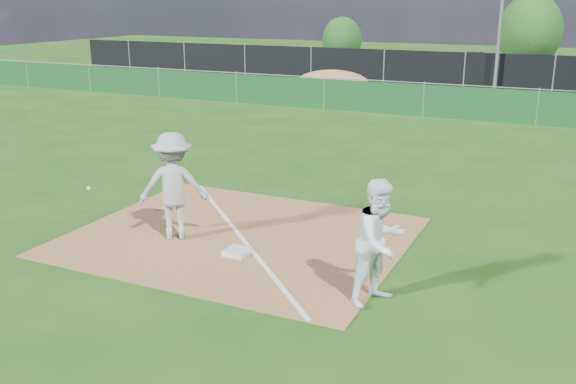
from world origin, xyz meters
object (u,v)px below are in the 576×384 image
at_px(tree_left, 342,40).
at_px(tree_mid, 530,31).
at_px(car_mid, 477,67).
at_px(runner, 380,242).
at_px(light_pole, 502,4).
at_px(car_left, 390,61).
at_px(play_at_first, 174,186).
at_px(first_base, 237,252).

distance_m(tree_left, tree_mid, 11.71).
bearing_deg(car_mid, tree_left, 79.68).
relative_size(runner, car_mid, 0.42).
bearing_deg(car_mid, light_pole, -143.65).
bearing_deg(runner, light_pole, 29.29).
height_order(car_left, tree_mid, tree_mid).
xyz_separation_m(tree_left, tree_mid, (11.59, 1.52, 0.74)).
relative_size(play_at_first, tree_mid, 0.63).
xyz_separation_m(light_pole, runner, (1.63, -23.15, -3.07)).
height_order(first_base, tree_mid, tree_mid).
bearing_deg(car_mid, tree_mid, 1.08).
height_order(runner, car_left, runner).
relative_size(light_pole, play_at_first, 2.80).
bearing_deg(light_pole, first_base, -92.82).
bearing_deg(play_at_first, light_pole, 83.52).
xyz_separation_m(runner, tree_left, (-12.90, 32.78, 0.67)).
relative_size(first_base, car_mid, 0.09).
bearing_deg(first_base, light_pole, 87.18).
distance_m(first_base, runner, 2.94).
relative_size(car_left, tree_mid, 0.92).
distance_m(first_base, car_mid, 27.10).
bearing_deg(runner, tree_mid, 27.46).
xyz_separation_m(car_left, car_mid, (5.11, -0.96, 0.01)).
distance_m(light_pole, car_mid, 5.85).
distance_m(runner, car_left, 29.87).
relative_size(play_at_first, runner, 1.54).
bearing_deg(first_base, play_at_first, 170.56).
relative_size(runner, car_left, 0.44).
relative_size(car_mid, tree_left, 1.41).
distance_m(car_left, tree_left, 6.21).
relative_size(play_at_first, tree_left, 0.92).
distance_m(first_base, car_left, 28.60).
bearing_deg(car_left, tree_left, 69.25).
bearing_deg(first_base, tree_mid, 87.58).
height_order(car_left, tree_left, tree_left).
height_order(tree_left, tree_mid, tree_mid).
bearing_deg(car_mid, runner, -156.14).
bearing_deg(car_left, light_pole, -108.54).
xyz_separation_m(light_pole, tree_mid, (0.31, 11.15, -1.66)).
distance_m(light_pole, runner, 23.41).
bearing_deg(runner, car_mid, 31.88).
xyz_separation_m(light_pole, tree_left, (-11.27, 9.64, -2.40)).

